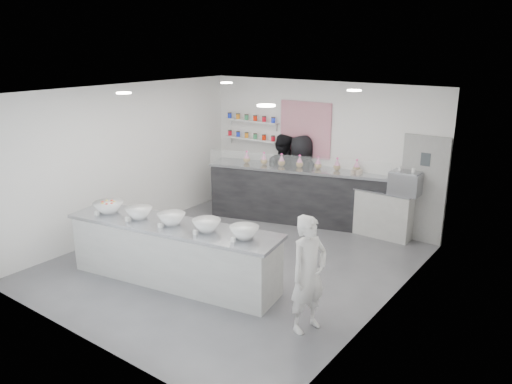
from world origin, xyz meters
TOP-DOWN VIEW (x-y plane):
  - floor at (0.00, 0.00)m, footprint 6.00×6.00m
  - ceiling at (0.00, 0.00)m, footprint 6.00×6.00m
  - back_wall at (0.00, 3.00)m, footprint 5.50×0.00m
  - left_wall at (-2.75, 0.00)m, footprint 0.00×6.00m
  - right_wall at (2.75, 0.00)m, footprint 0.00×6.00m
  - back_door at (2.30, 2.97)m, footprint 0.88×0.04m
  - pattern_panel at (-0.35, 2.98)m, footprint 1.25×0.03m
  - jar_shelf_lower at (-1.75, 2.90)m, footprint 1.45×0.22m
  - jar_shelf_upper at (-1.75, 2.90)m, footprint 1.45×0.22m
  - preserve_jars at (-1.75, 2.88)m, footprint 1.45×0.10m
  - downlight_0 at (-1.40, -1.00)m, footprint 0.24×0.24m
  - downlight_1 at (1.40, -1.00)m, footprint 0.24×0.24m
  - downlight_2 at (-1.40, 1.60)m, footprint 0.24×0.24m
  - downlight_3 at (1.40, 1.60)m, footprint 0.24×0.24m
  - prep_counter at (-0.34, -1.11)m, footprint 3.74×1.43m
  - back_bar at (-0.21, 2.55)m, footprint 3.94×1.79m
  - sneeze_guard at (-0.11, 2.22)m, footprint 3.69×1.11m
  - espresso_ledge at (1.55, 2.78)m, footprint 1.29×0.41m
  - espresso_machine at (2.02, 2.78)m, footprint 0.57×0.40m
  - cup_stacks at (1.00, 2.78)m, footprint 0.25×0.24m
  - prep_bowls at (-0.34, -1.11)m, footprint 3.09×1.05m
  - label_cards at (-0.43, -1.64)m, footprint 2.66×0.04m
  - cookie_bags at (-0.21, 2.55)m, footprint 2.49×0.87m
  - woman_prep at (2.13, -1.04)m, footprint 0.54×0.68m
  - staff_left at (-0.82, 2.80)m, footprint 0.95×0.77m
  - staff_right at (-0.32, 2.80)m, footprint 0.98×0.72m

SIDE VIEW (x-z plane):
  - floor at x=0.00m, z-range 0.00..0.00m
  - espresso_ledge at x=1.55m, z-range 0.00..0.96m
  - prep_counter at x=-0.34m, z-range 0.00..1.00m
  - back_bar at x=-0.21m, z-range 0.00..1.21m
  - woman_prep at x=2.13m, z-range 0.00..1.63m
  - staff_left at x=-0.82m, z-range 0.00..1.83m
  - staff_right at x=-0.32m, z-range 0.00..1.85m
  - label_cards at x=-0.43m, z-range 1.00..1.07m
  - back_door at x=2.30m, z-range 0.00..2.10m
  - prep_bowls at x=-0.34m, z-range 1.00..1.17m
  - cup_stacks at x=1.00m, z-range 0.96..1.29m
  - espresso_machine at x=2.02m, z-range 0.96..1.39m
  - cookie_bags at x=-0.21m, z-range 1.21..1.48m
  - sneeze_guard at x=-0.11m, z-range 1.21..1.54m
  - back_wall at x=0.00m, z-range -1.25..4.25m
  - left_wall at x=-2.75m, z-range -1.50..4.50m
  - right_wall at x=2.75m, z-range -1.50..4.50m
  - jar_shelf_lower at x=-1.75m, z-range 1.58..1.62m
  - preserve_jars at x=-1.75m, z-range 1.60..2.16m
  - pattern_panel at x=-0.35m, z-range 1.35..2.55m
  - jar_shelf_upper at x=-1.75m, z-range 2.00..2.04m
  - downlight_0 at x=-1.40m, z-range 2.97..2.99m
  - downlight_1 at x=1.40m, z-range 2.97..2.99m
  - downlight_2 at x=-1.40m, z-range 2.97..2.99m
  - downlight_3 at x=1.40m, z-range 2.97..2.99m
  - ceiling at x=0.00m, z-range 3.00..3.00m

